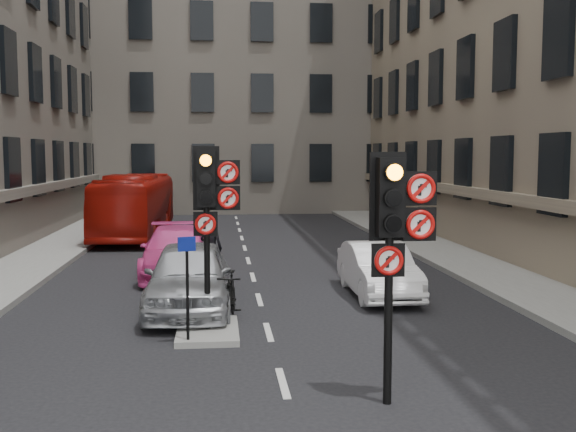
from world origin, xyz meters
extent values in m
cube|color=gray|center=(-7.20, 12.00, 0.08)|extent=(3.00, 50.00, 0.16)
cube|color=gray|center=(7.20, 12.00, 0.08)|extent=(3.00, 50.00, 0.16)
cube|color=gray|center=(-1.20, 5.00, 0.06)|extent=(1.20, 2.00, 0.12)
cube|color=slate|center=(0.00, 38.00, 10.00)|extent=(30.00, 14.00, 20.00)
cylinder|color=black|center=(1.40, 1.00, 1.20)|extent=(0.12, 0.12, 2.40)
cube|color=black|center=(1.40, 1.00, 2.95)|extent=(0.36, 0.28, 1.10)
cube|color=black|center=(1.40, 1.13, 2.95)|extent=(0.52, 0.03, 1.25)
cylinder|color=orange|center=(1.40, 0.76, 3.30)|extent=(0.22, 0.01, 0.22)
cylinder|color=black|center=(1.40, 0.76, 2.95)|extent=(0.22, 0.01, 0.22)
cylinder|color=black|center=(1.40, 0.76, 2.60)|extent=(0.22, 0.01, 0.22)
cube|color=black|center=(1.82, 0.98, 3.07)|extent=(0.47, 0.05, 0.47)
cylinder|color=white|center=(1.82, 0.94, 3.07)|extent=(0.41, 0.02, 0.41)
torus|color=#BF0C0A|center=(1.82, 0.93, 3.07)|extent=(0.41, 0.06, 0.41)
cube|color=#BF0C0A|center=(1.82, 0.92, 3.07)|extent=(0.25, 0.01, 0.25)
cube|color=black|center=(1.82, 0.98, 2.57)|extent=(0.47, 0.05, 0.47)
cylinder|color=white|center=(1.82, 0.94, 2.57)|extent=(0.41, 0.02, 0.41)
torus|color=#BF0C0A|center=(1.82, 0.93, 2.57)|extent=(0.41, 0.06, 0.41)
cube|color=#BF0C0A|center=(1.82, 0.92, 2.57)|extent=(0.25, 0.01, 0.25)
cube|color=black|center=(1.38, 0.98, 2.07)|extent=(0.47, 0.05, 0.47)
cylinder|color=white|center=(1.38, 0.94, 2.07)|extent=(0.41, 0.02, 0.41)
torus|color=#BF0C0A|center=(1.38, 0.93, 2.07)|extent=(0.41, 0.06, 0.41)
cube|color=#BF0C0A|center=(1.38, 0.92, 2.07)|extent=(0.25, 0.01, 0.25)
cylinder|color=black|center=(-1.20, 5.00, 1.32)|extent=(0.12, 0.12, 2.40)
cube|color=black|center=(-1.20, 5.00, 3.07)|extent=(0.36, 0.28, 1.10)
cube|color=black|center=(-1.20, 5.13, 3.07)|extent=(0.52, 0.03, 1.25)
cylinder|color=orange|center=(-1.20, 4.75, 3.42)|extent=(0.22, 0.02, 0.22)
cylinder|color=black|center=(-1.20, 4.75, 3.07)|extent=(0.22, 0.02, 0.22)
cylinder|color=black|center=(-1.20, 4.75, 2.72)|extent=(0.22, 0.02, 0.22)
cube|color=black|center=(-0.78, 4.98, 3.19)|extent=(0.47, 0.05, 0.47)
cylinder|color=white|center=(-0.78, 4.94, 3.19)|extent=(0.41, 0.02, 0.41)
torus|color=#BF0C0A|center=(-0.78, 4.92, 3.19)|extent=(0.41, 0.06, 0.41)
cube|color=#BF0C0A|center=(-0.78, 4.92, 3.19)|extent=(0.25, 0.02, 0.25)
cube|color=black|center=(-0.78, 4.98, 2.69)|extent=(0.47, 0.05, 0.47)
cylinder|color=white|center=(-0.78, 4.94, 2.69)|extent=(0.41, 0.02, 0.41)
torus|color=#BF0C0A|center=(-0.78, 4.92, 2.69)|extent=(0.41, 0.06, 0.41)
cube|color=#BF0C0A|center=(-0.78, 4.92, 2.69)|extent=(0.25, 0.02, 0.25)
cube|color=black|center=(-1.22, 4.98, 2.19)|extent=(0.47, 0.05, 0.47)
cylinder|color=white|center=(-1.22, 4.94, 2.19)|extent=(0.41, 0.02, 0.41)
torus|color=#BF0C0A|center=(-1.22, 4.92, 2.19)|extent=(0.41, 0.06, 0.41)
cube|color=#BF0C0A|center=(-1.22, 4.92, 2.19)|extent=(0.25, 0.02, 0.25)
imported|color=#AEB1B6|center=(-1.64, 7.00, 0.79)|extent=(1.92, 4.64, 1.57)
imported|color=white|center=(2.99, 8.16, 0.66)|extent=(1.40, 3.98, 1.31)
imported|color=#E14292|center=(-2.19, 11.47, 0.70)|extent=(2.14, 4.92, 1.41)
imported|color=#9C120B|center=(-4.50, 21.15, 1.33)|extent=(2.55, 9.63, 2.66)
imported|color=black|center=(-0.73, 6.04, 0.52)|extent=(0.69, 1.77, 1.04)
imported|color=black|center=(-1.18, 10.81, 0.88)|extent=(0.74, 0.61, 1.75)
cylinder|color=black|center=(-1.55, 4.20, 1.06)|extent=(0.06, 0.06, 1.88)
cube|color=navy|center=(-1.55, 4.15, 1.91)|extent=(0.32, 0.14, 0.26)
camera|label=1|loc=(-0.97, -8.11, 3.56)|focal=42.00mm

